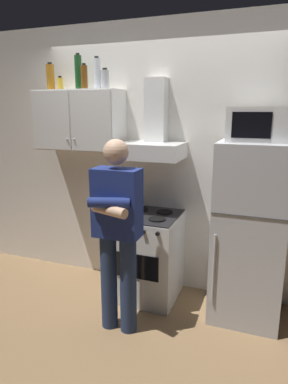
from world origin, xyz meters
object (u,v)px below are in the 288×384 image
Objects in this scene: bottle_liquor_amber at (51,77)px; bottle_canister_steel at (105,79)px; microwave at (258,124)px; stove_oven at (148,256)px; bottle_vodka_clear at (97,74)px; refrigerator at (249,233)px; bottle_spice_jar at (60,84)px; bottle_wine_green at (78,72)px; bottle_beer_brown at (84,77)px; upper_cabinet at (79,120)px; range_hood at (153,137)px; person_standing at (117,230)px.

bottle_canister_steel is at bearing -1.47° from bottle_liquor_amber.
stove_oven is at bearing -178.85° from microwave.
bottle_vodka_clear reaches higher than bottle_canister_steel.
bottle_canister_steel is (-1.45, 0.13, 1.34)m from refrigerator.
bottle_canister_steel is at bearing 175.41° from microwave.
bottle_vodka_clear is (0.45, -0.03, 0.08)m from bottle_spice_jar.
bottle_wine_green reaches higher than microwave.
stove_oven is 3.62× the size of bottle_beer_brown.
upper_cabinet is 6.35× the size of bottle_spice_jar.
bottle_beer_brown is (-0.70, -0.03, 0.57)m from range_hood.
range_hood is at bearing 2.72° from bottle_beer_brown.
person_standing is at bearing -34.91° from bottle_liquor_amber.
bottle_wine_green reaches higher than range_hood.
bottle_spice_jar is 0.41× the size of bottle_wine_green.
bottle_canister_steel is (0.64, -0.02, -0.04)m from bottle_liquor_amber.
range_hood is 3.10× the size of bottle_beer_brown.
person_standing is 1.75m from bottle_spice_jar.
microwave is 1.57× the size of bottle_vodka_clear.
bottle_canister_steel is 0.11m from bottle_vodka_clear.
bottle_vodka_clear is at bearing 125.75° from person_standing.
bottle_beer_brown is 0.79× the size of bottle_vodka_clear.
stove_oven is 1.97m from bottle_wine_green.
upper_cabinet is at bearing 176.52° from microwave.
bottle_vodka_clear is at bearing 178.51° from range_hood.
microwave is at bearing -3.64° from bottle_liquor_amber.
upper_cabinet is at bearing -175.54° from bottle_vodka_clear.
bottle_beer_brown reaches higher than bottle_spice_jar.
stove_oven is 4.47× the size of bottle_canister_steel.
person_standing is at bearing -94.72° from stove_oven.
bottle_vodka_clear reaches higher than bottle_spice_jar.
bottle_wine_green is (-1.76, 0.14, 0.48)m from microwave.
upper_cabinet is 0.49m from bottle_canister_steel.
upper_cabinet is at bearing 175.93° from refrigerator.
bottle_wine_green is at bearing 177.46° from range_hood.
bottle_spice_jar is at bearing 10.91° from bottle_liquor_amber.
person_standing is (0.75, -0.73, -0.85)m from upper_cabinet.
bottle_vodka_clear is at bearing -3.71° from bottle_spice_jar.
microwave is at bearing -6.46° from range_hood.
stove_oven is 6.17× the size of bottle_spice_jar.
bottle_vodka_clear reaches higher than person_standing.
person_standing is 4.70× the size of bottle_wine_green.
stove_oven is (0.80, -0.13, -1.32)m from upper_cabinet.
refrigerator is 2.51m from bottle_liquor_amber.
bottle_canister_steel is at bearing 179.01° from range_hood.
person_standing is 1.59m from bottle_vodka_clear.
refrigerator is 2.39m from bottle_spice_jar.
bottle_liquor_amber is at bearing 172.33° from bottle_beer_brown.
person_standing is 1.51m from bottle_canister_steel.
upper_cabinet is 0.49m from bottle_vodka_clear.
bottle_beer_brown reaches higher than bottle_canister_steel.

